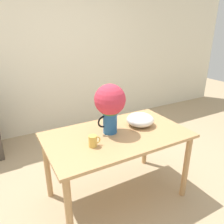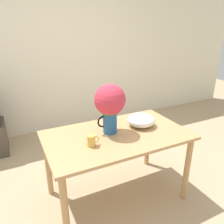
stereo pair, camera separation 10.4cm
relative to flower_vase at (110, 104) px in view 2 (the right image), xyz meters
The scene contains 6 objects.
ground_plane 1.08m from the flower_vase, 152.38° to the right, with size 12.00×12.00×0.00m, color tan.
wall_back 2.01m from the flower_vase, 91.23° to the left, with size 8.00×0.05×2.60m.
table 0.42m from the flower_vase, 55.13° to the right, with size 1.42×0.83×0.77m.
flower_vase is the anchor object (origin of this frame).
coffee_mug 0.40m from the flower_vase, 147.26° to the right, with size 0.11×0.08×0.11m.
white_bowl 0.44m from the flower_vase, ahead, with size 0.29×0.29×0.13m.
Camera 2 is at (-0.81, -1.76, 1.77)m, focal length 35.00 mm.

